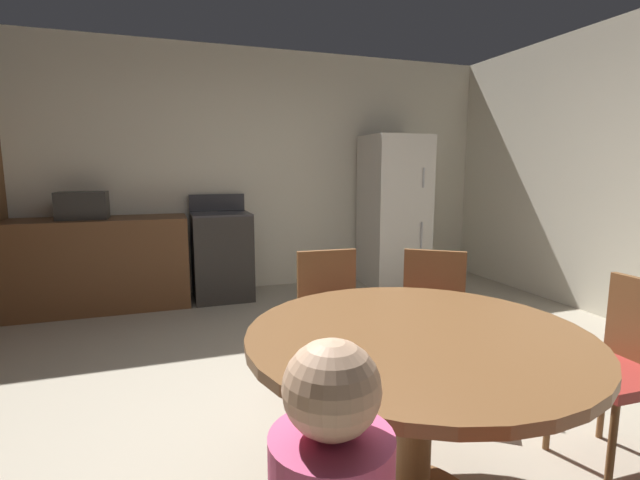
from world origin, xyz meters
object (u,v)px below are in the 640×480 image
object	(u,v)px
chair_northeast	(432,313)
oven_range	(222,255)
chair_east	(624,361)
refrigerator	(394,211)
dining_table	(416,368)
microwave	(83,205)
chair_north	(332,312)

from	to	relation	value
chair_northeast	oven_range	bearing A→B (deg)	-122.83
oven_range	chair_east	world-z (taller)	oven_range
refrigerator	dining_table	world-z (taller)	refrigerator
microwave	chair_east	bearing A→B (deg)	-51.79
oven_range	chair_north	bearing A→B (deg)	-80.47
dining_table	chair_east	xyz separation A→B (m)	(1.07, -0.04, -0.11)
chair_north	chair_northeast	xyz separation A→B (m)	(0.58, -0.21, 0.00)
refrigerator	chair_northeast	size ratio (longest dim) A/B	2.02
dining_table	chair_north	bearing A→B (deg)	87.13
refrigerator	microwave	xyz separation A→B (m)	(-3.31, 0.05, 0.15)
refrigerator	microwave	distance (m)	3.32
chair_east	chair_northeast	size ratio (longest dim) A/B	1.00
microwave	chair_northeast	distance (m)	3.43
refrigerator	chair_east	distance (m)	3.45
oven_range	dining_table	bearing A→B (deg)	-84.34
dining_table	microwave	bearing A→B (deg)	115.66
dining_table	chair_north	distance (m)	1.08
oven_range	chair_north	xyz separation A→B (m)	(0.39, -2.32, 0.03)
oven_range	chair_northeast	world-z (taller)	oven_range
chair_east	chair_northeast	world-z (taller)	same
refrigerator	chair_north	distance (m)	2.82
microwave	chair_north	size ratio (longest dim) A/B	0.51
microwave	chair_northeast	bearing A→B (deg)	-48.17
oven_range	chair_north	distance (m)	2.36
oven_range	chair_east	xyz separation A→B (m)	(1.41, -3.43, 0.03)
chair_northeast	chair_east	bearing A→B (deg)	62.08
chair_east	microwave	bearing A→B (deg)	-49.74
oven_range	refrigerator	bearing A→B (deg)	-1.52
dining_table	chair_east	distance (m)	1.08
refrigerator	chair_northeast	distance (m)	2.72
dining_table	chair_north	size ratio (longest dim) A/B	1.50
dining_table	chair_northeast	distance (m)	1.08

